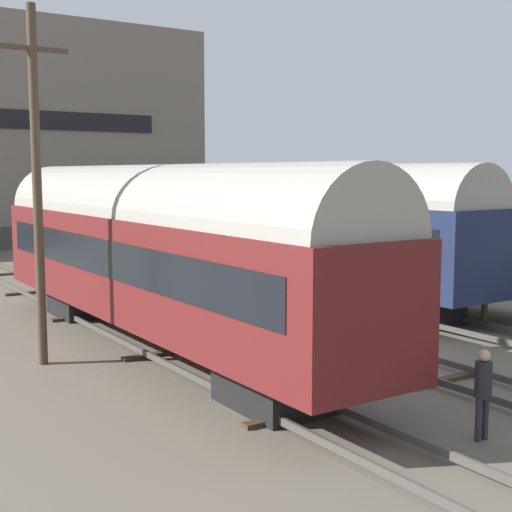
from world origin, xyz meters
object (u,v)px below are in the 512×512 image
person_worker (483,386)px  utility_pole (37,182)px  train_car_navy (329,224)px  train_car_maroon (154,246)px

person_worker → utility_pole: utility_pole is taller
person_worker → train_car_navy: bearing=61.8°
train_car_maroon → train_car_navy: 9.75m
train_car_maroon → train_car_navy: bearing=20.8°
train_car_maroon → person_worker: train_car_maroon is taller
train_car_maroon → utility_pole: utility_pole is taller
train_car_navy → utility_pole: size_ratio=1.65×
train_car_maroon → train_car_navy: train_car_navy is taller
person_worker → train_car_maroon: bearing=102.3°
train_car_navy → utility_pole: utility_pole is taller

